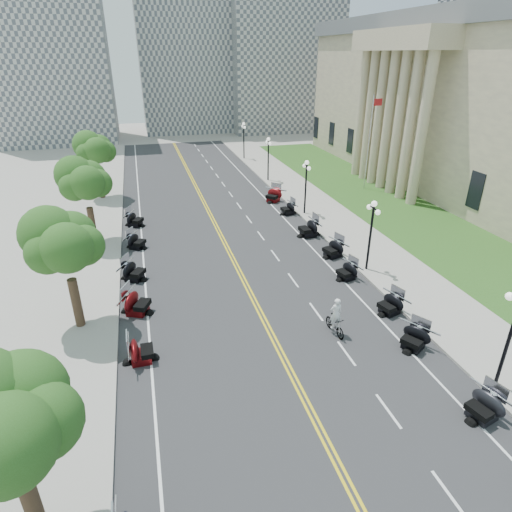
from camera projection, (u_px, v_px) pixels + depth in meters
ground at (264, 320)px, 24.39m from camera, size 160.00×160.00×0.00m
road at (228, 250)px, 33.11m from camera, size 16.00×90.00×0.01m
centerline_yellow_a at (227, 250)px, 33.08m from camera, size 0.12×90.00×0.00m
centerline_yellow_b at (230, 249)px, 33.13m from camera, size 0.12×90.00×0.00m
edge_line_north at (305, 241)px, 34.62m from camera, size 0.12×90.00×0.00m
edge_line_south at (143, 259)px, 31.59m from camera, size 0.12×90.00×0.00m
lane_dash_3 at (450, 496)px, 14.69m from camera, size 0.12×2.00×0.00m
lane_dash_4 at (388, 411)px, 18.17m from camera, size 0.12×2.00×0.00m
lane_dash_5 at (346, 353)px, 21.66m from camera, size 0.12×2.00×0.00m
lane_dash_6 at (316, 312)px, 25.15m from camera, size 0.12×2.00×0.00m
lane_dash_7 at (293, 280)px, 28.63m from camera, size 0.12×2.00×0.00m
lane_dash_8 at (275, 255)px, 32.12m from camera, size 0.12×2.00×0.00m
lane_dash_9 at (261, 236)px, 35.60m from camera, size 0.12×2.00×0.00m
lane_dash_10 at (249, 219)px, 39.09m from camera, size 0.12×2.00×0.00m
lane_dash_11 at (239, 206)px, 42.58m from camera, size 0.12×2.00×0.00m
lane_dash_12 at (231, 194)px, 46.06m from camera, size 0.12×2.00×0.00m
lane_dash_13 at (223, 184)px, 49.55m from camera, size 0.12×2.00×0.00m
lane_dash_14 at (217, 176)px, 53.04m from camera, size 0.12×2.00×0.00m
lane_dash_15 at (212, 168)px, 56.52m from camera, size 0.12×2.00×0.00m
lane_dash_16 at (207, 161)px, 60.01m from camera, size 0.12×2.00×0.00m
lane_dash_17 at (202, 155)px, 63.49m from camera, size 0.12×2.00×0.00m
lane_dash_18 at (199, 150)px, 66.98m from camera, size 0.12×2.00×0.00m
lane_dash_19 at (195, 145)px, 70.47m from camera, size 0.12×2.00×0.00m
sidewalk_north at (352, 235)px, 35.56m from camera, size 5.00×90.00×0.15m
sidewalk_south at (84, 265)px, 30.60m from camera, size 5.00×90.00×0.15m
lawn at (378, 200)px, 44.20m from camera, size 9.00×60.00×0.10m
civic_building at (487, 102)px, 47.31m from camera, size 26.00×51.00×17.80m
distant_block_a at (50, 58)px, 68.59m from camera, size 18.00×14.00×26.00m
distant_block_b at (182, 46)px, 78.16m from camera, size 16.00×12.00×30.00m
distant_block_c at (280, 69)px, 81.52m from camera, size 20.00×14.00×22.00m
street_lamp_1 at (508, 341)px, 18.34m from camera, size 0.50×1.20×4.90m
street_lamp_2 at (370, 236)px, 28.80m from camera, size 0.50×1.20×4.90m
street_lamp_3 at (306, 188)px, 39.25m from camera, size 0.50×1.20×4.90m
street_lamp_4 at (268, 159)px, 49.71m from camera, size 0.50×1.20×4.90m
street_lamp_5 at (244, 141)px, 60.17m from camera, size 0.50×1.20×4.90m
flagpole at (369, 144)px, 45.67m from camera, size 1.10×0.20×10.00m
tree_1 at (7, 431)px, 11.27m from camera, size 4.80×4.80×9.20m
tree_2 at (65, 249)px, 21.73m from camera, size 4.80×4.80×9.20m
tree_3 at (86, 185)px, 32.19m from camera, size 4.80×4.80×9.20m
tree_4 at (96, 153)px, 42.65m from camera, size 4.80×4.80×9.20m
motorcycle_n_3 at (484, 406)px, 17.58m from camera, size 2.29×2.29×1.32m
motorcycle_n_4 at (414, 337)px, 21.80m from camera, size 2.55×2.55×1.30m
motorcycle_n_5 at (390, 304)px, 24.77m from camera, size 2.27×2.27×1.27m
motorcycle_n_6 at (347, 271)px, 28.56m from camera, size 2.17×2.17×1.25m
motorcycle_n_7 at (333, 248)px, 31.69m from camera, size 2.44×2.44×1.37m
motorcycle_n_8 at (309, 227)px, 35.24m from camera, size 2.33×2.33×1.52m
motorcycle_n_9 at (288, 208)px, 40.10m from camera, size 2.06×2.06×1.27m
motorcycle_n_10 at (273, 195)px, 43.49m from camera, size 2.96×2.96×1.47m
motorcycle_s_5 at (141, 350)px, 20.86m from camera, size 1.93×1.93×1.33m
motorcycle_s_6 at (137, 302)px, 24.73m from camera, size 2.78×2.78×1.46m
motorcycle_s_7 at (134, 270)px, 28.41m from camera, size 2.72×2.72×1.40m
motorcycle_s_8 at (136, 241)px, 33.07m from camera, size 2.51×2.51×1.28m
motorcycle_s_9 at (135, 219)px, 37.32m from camera, size 2.62×2.62×1.36m
bicycle at (335, 325)px, 22.98m from camera, size 0.72×1.86×1.09m
cyclist_rider at (337, 302)px, 22.35m from camera, size 0.67×0.44×1.84m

